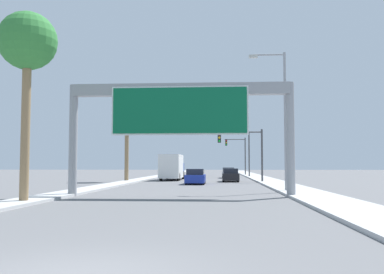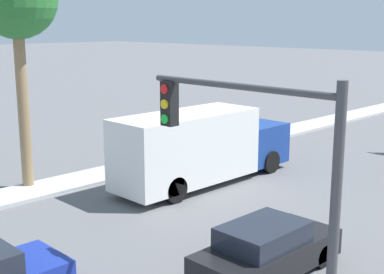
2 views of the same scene
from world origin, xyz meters
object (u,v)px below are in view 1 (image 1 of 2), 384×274
Objects in this scene: traffic_light_far_intersection at (239,150)px; palm_tree_foreground at (28,45)px; palm_tree_background at (127,115)px; street_lamp_right at (281,110)px; truck_box_primary at (172,167)px; sign_gantry at (180,110)px; car_near_right at (228,173)px; traffic_light_mid_block at (239,146)px; car_mid_left at (195,177)px; traffic_light_near_intersection at (246,146)px; car_far_left at (230,175)px.

palm_tree_foreground is at bearing -103.09° from traffic_light_far_intersection.
traffic_light_far_intersection is 0.73× the size of palm_tree_background.
traffic_light_far_intersection is 45.59m from street_lamp_right.
truck_box_primary is 9.08m from palm_tree_background.
sign_gantry is 8.01m from street_lamp_right.
car_near_right is 0.66× the size of traffic_light_mid_block.
car_near_right is at bearing 95.72° from street_lamp_right.
street_lamp_right is (6.57, -11.51, 4.93)m from car_mid_left.
traffic_light_near_intersection is 0.62× the size of palm_tree_background.
sign_gantry is 27.54m from truck_box_primary.
car_far_left is 18.19m from traffic_light_mid_block.
truck_box_primary is 0.96× the size of palm_tree_background.
traffic_light_mid_block is (1.76, 17.68, 3.94)m from car_far_left.
traffic_light_mid_block reaches higher than car_near_right.
truck_box_primary is at bearing 140.94° from traffic_light_near_intersection.
street_lamp_right is at bearing -88.85° from traffic_light_far_intersection.
car_mid_left is 0.63× the size of traffic_light_mid_block.
car_far_left is 13.26m from palm_tree_background.
sign_gantry is at bearing -98.86° from car_far_left.
traffic_light_near_intersection is at bearing -6.71° from palm_tree_background.
palm_tree_background reaches higher than car_mid_left.
car_near_right is at bearing 49.78° from palm_tree_background.
sign_gantry reaches higher than truck_box_primary.
traffic_light_mid_block is at bearing 74.60° from palm_tree_foreground.
sign_gantry is 16.66m from car_mid_left.
palm_tree_foreground is at bearing -96.47° from truck_box_primary.
palm_tree_background is (-7.95, 5.60, 6.64)m from car_mid_left.
car_mid_left is at bearing -99.42° from traffic_light_far_intersection.
car_mid_left is 11.60m from truck_box_primary.
traffic_light_far_intersection is at bearing 64.47° from palm_tree_background.
traffic_light_near_intersection is 0.58× the size of street_lamp_right.
car_near_right is at bearing 79.63° from car_mid_left.
traffic_light_near_intersection is (1.58, -15.07, 3.15)m from car_near_right.
street_lamp_right reaches higher than traffic_light_far_intersection.
traffic_light_near_intersection is at bearing 38.66° from car_mid_left.
car_near_right is 0.52× the size of truck_box_primary.
car_far_left is at bearing 124.15° from traffic_light_near_intersection.
car_far_left is 8.44m from truck_box_primary.
car_mid_left is at bearing -141.34° from traffic_light_near_intersection.
sign_gantry is 3.13× the size of car_mid_left.
car_far_left is at bearing 68.71° from palm_tree_foreground.
car_near_right is 10.75m from truck_box_primary.
truck_box_primary is at bearing 97.36° from sign_gantry.
palm_tree_foreground is (-3.62, -31.87, 6.19)m from truck_box_primary.
truck_box_primary is 0.92× the size of palm_tree_foreground.
car_near_right is at bearing -98.20° from traffic_light_far_intersection.
car_mid_left is at bearing -102.33° from traffic_light_mid_block.
truck_box_primary is 32.67m from palm_tree_foreground.
palm_tree_foreground is (-10.62, -39.98, 7.07)m from car_near_right.
traffic_light_mid_block reaches higher than car_far_left.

